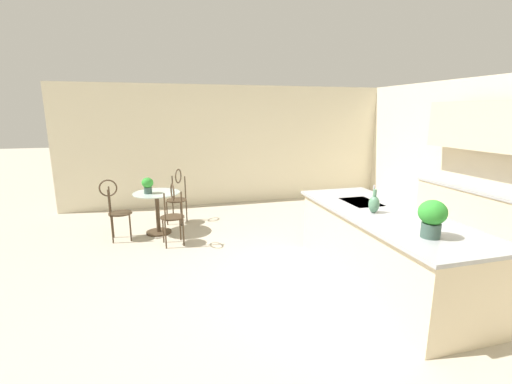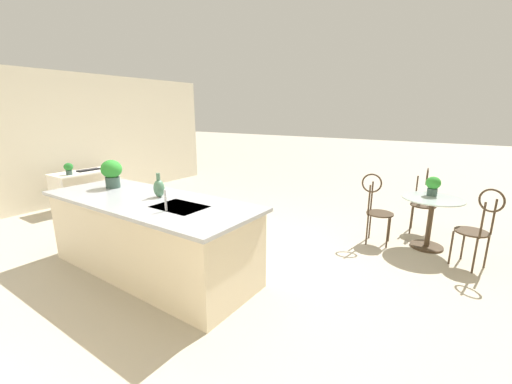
# 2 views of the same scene
# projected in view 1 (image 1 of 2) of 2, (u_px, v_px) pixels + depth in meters

# --- Properties ---
(ground_plane) EXTENTS (40.00, 40.00, 0.00)m
(ground_plane) POSITION_uv_depth(u_px,v_px,m) (309.00, 280.00, 4.51)
(ground_plane) COLOR #B2A893
(wall_left_window) EXTENTS (0.12, 7.80, 2.70)m
(wall_left_window) POSITION_uv_depth(u_px,v_px,m) (236.00, 145.00, 8.22)
(wall_left_window) COLOR beige
(wall_left_window) RESTS_ON ground
(kitchen_island) EXTENTS (2.80, 1.06, 0.92)m
(kitchen_island) POSITION_uv_depth(u_px,v_px,m) (383.00, 248.00, 4.35)
(kitchen_island) COLOR beige
(kitchen_island) RESTS_ON ground
(back_counter_run) EXTENTS (2.44, 0.64, 1.52)m
(back_counter_run) POSITION_uv_depth(u_px,v_px,m) (485.00, 216.00, 5.61)
(back_counter_run) COLOR beige
(back_counter_run) RESTS_ON ground
(upper_cabinet_run) EXTENTS (2.40, 0.36, 0.76)m
(upper_cabinet_run) POSITION_uv_depth(u_px,v_px,m) (497.00, 126.00, 5.29)
(upper_cabinet_run) COLOR beige
(upper_cabinet_run) RESTS_ON back_counter_run
(bistro_table) EXTENTS (0.80, 0.80, 0.74)m
(bistro_table) POSITION_uv_depth(u_px,v_px,m) (157.00, 209.00, 6.19)
(bistro_table) COLOR #3D2D1E
(bistro_table) RESTS_ON ground
(chair_near_window) EXTENTS (0.52, 0.51, 1.04)m
(chair_near_window) POSITION_uv_depth(u_px,v_px,m) (177.00, 194.00, 6.77)
(chair_near_window) COLOR #3D2D1E
(chair_near_window) RESTS_ON ground
(chair_by_island) EXTENTS (0.41, 0.50, 1.04)m
(chair_by_island) POSITION_uv_depth(u_px,v_px,m) (116.00, 207.00, 5.83)
(chair_by_island) COLOR #3D2D1E
(chair_by_island) RESTS_ON ground
(chair_toward_desk) EXTENTS (0.50, 0.42, 1.04)m
(chair_toward_desk) POSITION_uv_depth(u_px,v_px,m) (173.00, 211.00, 5.58)
(chair_toward_desk) COLOR #3D2D1E
(chair_toward_desk) RESTS_ON ground
(sink_faucet) EXTENTS (0.02, 0.02, 0.22)m
(sink_faucet) POSITION_uv_depth(u_px,v_px,m) (374.00, 193.00, 4.79)
(sink_faucet) COLOR #B2B5BA
(sink_faucet) RESTS_ON kitchen_island
(potted_plant_on_table) EXTENTS (0.20, 0.20, 0.28)m
(potted_plant_on_table) POSITION_uv_depth(u_px,v_px,m) (148.00, 184.00, 6.02)
(potted_plant_on_table) COLOR #385147
(potted_plant_on_table) RESTS_ON bistro_table
(potted_plant_counter_far) EXTENTS (0.26, 0.26, 0.37)m
(potted_plant_counter_far) POSITION_uv_depth(u_px,v_px,m) (432.00, 216.00, 3.37)
(potted_plant_counter_far) COLOR #385147
(potted_plant_counter_far) RESTS_ON kitchen_island
(vase_on_counter) EXTENTS (0.13, 0.13, 0.29)m
(vase_on_counter) POSITION_uv_depth(u_px,v_px,m) (374.00, 204.00, 4.23)
(vase_on_counter) COLOR #4C7A5B
(vase_on_counter) RESTS_ON kitchen_island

